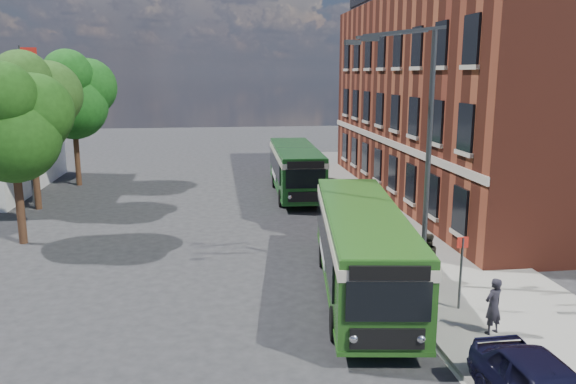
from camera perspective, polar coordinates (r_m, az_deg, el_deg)
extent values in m
plane|color=#252527|center=(21.61, -1.68, -8.40)|extent=(120.00, 120.00, 0.00)
cube|color=gray|center=(30.47, 10.02, -2.34)|extent=(6.00, 48.00, 0.15)
cube|color=beige|center=(29.74, 4.39, -2.69)|extent=(0.12, 48.00, 0.01)
cube|color=maroon|center=(35.93, 19.30, 8.90)|extent=(12.00, 26.00, 12.00)
cube|color=beige|center=(33.88, 9.79, 5.17)|extent=(0.12, 26.00, 0.35)
cylinder|color=#36393B|center=(34.92, -25.00, 5.91)|extent=(0.10, 0.10, 9.00)
cube|color=red|center=(34.68, -24.89, 12.69)|extent=(0.90, 0.02, 0.60)
cylinder|color=#36393B|center=(20.87, 13.43, -9.05)|extent=(0.44, 0.44, 0.30)
cylinder|color=#36393B|center=(19.75, 14.04, 2.82)|extent=(0.18, 0.18, 9.00)
cube|color=#36393B|center=(18.57, 11.74, 15.68)|extent=(2.58, 0.46, 0.37)
cube|color=#36393B|center=(19.71, 10.57, 15.50)|extent=(2.58, 0.46, 0.37)
cube|color=#36393B|center=(17.74, 8.31, 15.18)|extent=(0.55, 0.22, 0.16)
cube|color=#36393B|center=(19.83, 6.59, 14.87)|extent=(0.55, 0.22, 0.16)
cylinder|color=#36393B|center=(18.74, 17.12, -8.13)|extent=(0.08, 0.08, 2.50)
cube|color=red|center=(18.40, 17.34, -4.91)|extent=(0.35, 0.04, 0.35)
cube|color=#25581A|center=(19.59, 7.49, -5.19)|extent=(3.92, 11.08, 2.45)
cube|color=#25581A|center=(20.00, 7.39, -8.68)|extent=(3.97, 11.13, 0.14)
cube|color=black|center=(19.72, 3.69, -4.61)|extent=(1.29, 8.98, 1.10)
cube|color=black|center=(20.03, 11.04, -4.55)|extent=(1.29, 8.98, 1.10)
cube|color=#F1E4C6|center=(19.36, 7.56, -2.86)|extent=(3.99, 11.15, 0.32)
cube|color=#25581A|center=(19.27, 7.59, -1.82)|extent=(3.81, 10.97, 0.12)
cube|color=black|center=(14.46, 10.19, -10.91)|extent=(2.14, 0.37, 1.05)
cube|color=black|center=(14.17, 10.31, -8.13)|extent=(1.99, 0.35, 0.38)
cube|color=black|center=(14.86, 10.05, -14.48)|extent=(1.89, 0.33, 0.55)
sphere|color=silver|center=(14.76, 6.68, -14.56)|extent=(0.26, 0.26, 0.26)
sphere|color=silver|center=(15.04, 13.33, -14.29)|extent=(0.26, 0.26, 0.26)
cube|color=black|center=(24.77, 5.97, -0.97)|extent=(1.99, 0.35, 0.90)
cube|color=white|center=(20.61, 3.52, -6.05)|extent=(0.47, 3.18, 0.45)
cylinder|color=black|center=(16.56, 4.81, -13.17)|extent=(0.41, 1.03, 1.00)
cylinder|color=black|center=(16.90, 12.95, -12.91)|extent=(0.41, 1.03, 1.00)
cylinder|color=black|center=(22.36, 3.58, -6.35)|extent=(0.41, 1.03, 1.00)
cylinder|color=black|center=(22.61, 9.55, -6.28)|extent=(0.41, 1.03, 1.00)
cube|color=#1A571C|center=(35.23, 0.77, 2.60)|extent=(2.84, 10.24, 2.45)
cube|color=#1A571C|center=(35.46, 0.76, 0.57)|extent=(2.89, 10.29, 0.14)
cube|color=black|center=(35.39, -1.35, 2.85)|extent=(0.36, 8.36, 1.10)
cube|color=black|center=(35.66, 2.77, 2.91)|extent=(0.36, 8.36, 1.10)
cube|color=beige|center=(35.10, 0.77, 3.93)|extent=(2.91, 10.31, 0.32)
cube|color=#1A571C|center=(35.05, 0.77, 4.51)|extent=(2.74, 10.14, 0.12)
cube|color=black|center=(30.20, 1.80, 1.35)|extent=(2.15, 0.15, 1.05)
cube|color=black|center=(30.06, 1.82, 2.75)|extent=(2.00, 0.15, 0.38)
cube|color=black|center=(30.39, 1.79, -0.51)|extent=(1.90, 0.14, 0.55)
sphere|color=silver|center=(30.31, 0.20, -0.53)|extent=(0.26, 0.26, 0.26)
sphere|color=silver|center=(30.52, 3.37, -0.47)|extent=(0.26, 0.26, 0.26)
cube|color=black|center=(40.22, -0.01, 4.10)|extent=(2.00, 0.15, 0.90)
cube|color=white|center=(36.20, -1.43, 1.85)|extent=(0.15, 3.20, 0.45)
cylinder|color=black|center=(32.15, -0.69, -0.62)|extent=(0.31, 1.01, 1.00)
cylinder|color=black|center=(32.42, 3.44, -0.54)|extent=(0.31, 1.01, 1.00)
cylinder|color=black|center=(37.59, -1.38, 1.22)|extent=(0.31, 1.01, 1.00)
cylinder|color=black|center=(37.82, 2.16, 1.29)|extent=(0.31, 1.01, 1.00)
imported|color=black|center=(17.42, 20.13, -10.82)|extent=(0.72, 0.61, 1.68)
imported|color=black|center=(20.89, 13.92, -6.46)|extent=(1.00, 0.85, 1.79)
cylinder|color=#362213|center=(27.69, -25.57, -1.31)|extent=(0.36, 0.36, 3.43)
sphere|color=#194110|center=(27.21, -26.16, 5.09)|extent=(4.05, 4.05, 4.05)
sphere|color=#194110|center=(27.48, -24.39, 7.43)|extent=(3.43, 3.43, 3.43)
sphere|color=#194110|center=(26.35, -27.06, 8.75)|extent=(2.81, 2.81, 2.81)
cylinder|color=#362213|center=(34.34, -24.23, 1.45)|extent=(0.36, 0.36, 3.73)
sphere|color=#224616|center=(33.95, -24.72, 7.08)|extent=(4.41, 4.41, 4.41)
sphere|color=#224616|center=(34.30, -23.19, 9.10)|extent=(3.73, 3.73, 3.73)
sphere|color=#224616|center=(33.58, -26.38, 8.06)|extent=(3.39, 3.39, 3.39)
sphere|color=#224616|center=(33.07, -25.46, 10.31)|extent=(3.05, 3.05, 3.05)
cylinder|color=#362213|center=(40.69, -20.63, 3.33)|extent=(0.36, 0.36, 3.86)
sphere|color=#144913|center=(40.36, -21.00, 8.26)|extent=(4.57, 4.57, 4.57)
sphere|color=#144913|center=(40.80, -19.67, 10.00)|extent=(3.86, 3.86, 3.86)
sphere|color=#144913|center=(39.92, -22.39, 9.14)|extent=(3.51, 3.51, 3.51)
sphere|color=#144913|center=(39.45, -21.52, 11.10)|extent=(3.16, 3.16, 3.16)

